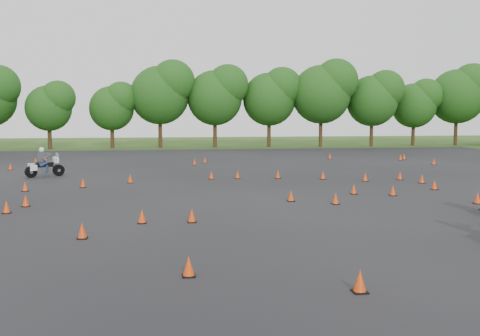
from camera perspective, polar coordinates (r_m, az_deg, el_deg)
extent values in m
plane|color=#2D5119|center=(21.04, 1.67, -4.31)|extent=(140.00, 140.00, 0.00)
plane|color=black|center=(26.89, -0.65, -2.12)|extent=(62.00, 62.00, 0.00)
cone|color=#DE3D09|center=(28.10, -16.41, -1.55)|extent=(0.26, 0.26, 0.45)
cone|color=#DE3D09|center=(16.54, -16.49, -6.47)|extent=(0.26, 0.26, 0.45)
cone|color=#DE3D09|center=(12.31, -5.50, -10.43)|extent=(0.26, 0.26, 0.45)
cone|color=#DE3D09|center=(18.31, -5.16, -5.10)|extent=(0.26, 0.26, 0.45)
cone|color=#DE3D09|center=(22.25, 10.16, -3.25)|extent=(0.26, 0.26, 0.45)
cone|color=#DE3D09|center=(29.39, -11.63, -1.13)|extent=(0.26, 0.26, 0.45)
cone|color=#DE3D09|center=(27.62, -21.95, -1.86)|extent=(0.26, 0.26, 0.45)
cone|color=#DE3D09|center=(25.28, 12.03, -2.23)|extent=(0.26, 0.26, 0.45)
cone|color=#DE3D09|center=(11.47, 12.66, -11.75)|extent=(0.26, 0.26, 0.45)
cone|color=#DE3D09|center=(30.32, 13.21, -0.96)|extent=(0.26, 0.26, 0.45)
cone|color=#DE3D09|center=(40.32, -19.47, 0.46)|extent=(0.26, 0.26, 0.45)
cone|color=#DE3D09|center=(43.14, -20.97, 0.73)|extent=(0.26, 0.26, 0.45)
cone|color=#DE3D09|center=(24.10, 24.00, -2.97)|extent=(0.26, 0.26, 0.45)
cone|color=#DE3D09|center=(40.99, -3.77, 0.85)|extent=(0.26, 0.26, 0.45)
cone|color=#DE3D09|center=(30.29, 18.83, -1.12)|extent=(0.26, 0.26, 0.45)
cone|color=#DE3D09|center=(30.57, -3.08, -0.77)|extent=(0.26, 0.26, 0.45)
cone|color=#DE3D09|center=(45.46, 9.56, 1.25)|extent=(0.26, 0.26, 0.45)
cone|color=#DE3D09|center=(30.82, 8.85, -0.78)|extent=(0.26, 0.26, 0.45)
cone|color=#DE3D09|center=(30.78, -0.26, -0.72)|extent=(0.26, 0.26, 0.45)
cone|color=#DE3D09|center=(21.71, -23.65, -3.86)|extent=(0.26, 0.26, 0.45)
cone|color=#DE3D09|center=(39.34, -4.88, 0.64)|extent=(0.26, 0.26, 0.45)
cone|color=#DE3D09|center=(38.86, -23.30, 0.14)|extent=(0.26, 0.26, 0.45)
cone|color=#DE3D09|center=(46.02, 17.10, 1.14)|extent=(0.26, 0.26, 0.45)
cone|color=#DE3D09|center=(31.55, 16.68, -0.80)|extent=(0.26, 0.26, 0.45)
cone|color=#DE3D09|center=(27.88, 20.03, -1.72)|extent=(0.26, 0.26, 0.45)
cone|color=#DE3D09|center=(18.38, -10.42, -5.13)|extent=(0.26, 0.26, 0.45)
cone|color=#DE3D09|center=(23.01, -21.90, -3.28)|extent=(0.26, 0.26, 0.45)
cone|color=#DE3D09|center=(22.75, 5.46, -2.99)|extent=(0.26, 0.26, 0.45)
cone|color=#DE3D09|center=(30.93, 4.06, -0.70)|extent=(0.26, 0.26, 0.45)
cone|color=#DE3D09|center=(45.32, 16.75, 1.08)|extent=(0.26, 0.26, 0.45)
cone|color=#DE3D09|center=(41.93, 19.98, 0.63)|extent=(0.26, 0.26, 0.45)
cone|color=#DE3D09|center=(25.21, 15.99, -2.35)|extent=(0.26, 0.26, 0.45)
cone|color=#DE3D09|center=(44.46, -20.06, 0.90)|extent=(0.26, 0.26, 0.45)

